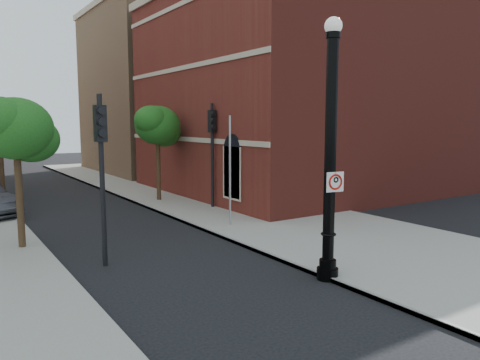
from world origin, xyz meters
TOP-DOWN VIEW (x-y plane):
  - ground at (0.00, 0.00)m, footprint 120.00×120.00m
  - sidewalk_right at (6.00, 10.00)m, footprint 8.00×60.00m
  - curb_edge at (2.05, 10.00)m, footprint 0.10×60.00m
  - brick_wall_building at (16.00, 14.00)m, footprint 22.30×16.30m
  - bg_building_tan_b at (16.00, 30.00)m, footprint 22.00×14.00m
  - lamppost at (2.13, -0.58)m, footprint 0.62×0.62m
  - no_parking_sign at (2.16, -0.77)m, footprint 0.55×0.13m
  - traffic_signal_left at (-2.81, 4.14)m, footprint 0.34×0.44m
  - traffic_signal_right at (4.80, 10.63)m, footprint 0.38×0.46m
  - utility_pole at (3.32, 6.59)m, footprint 0.09×0.09m
  - street_tree_a at (-4.66, 7.61)m, footprint 2.95×2.67m
  - street_tree_b at (-3.88, 19.55)m, footprint 2.71×2.45m
  - street_tree_c at (3.42, 14.29)m, footprint 2.98×2.69m

SIDE VIEW (x-z plane):
  - ground at x=0.00m, z-range 0.00..0.00m
  - sidewalk_right at x=6.00m, z-range 0.00..0.12m
  - curb_edge at x=2.05m, z-range 0.00..0.14m
  - utility_pole at x=3.32m, z-range 0.00..4.75m
  - no_parking_sign at x=2.16m, z-range 2.56..3.11m
  - lamppost at x=2.13m, z-range -0.28..7.00m
  - traffic_signal_left at x=-2.81m, z-range 0.92..6.24m
  - traffic_signal_right at x=4.80m, z-range 0.94..6.35m
  - street_tree_b at x=-3.88m, z-range 1.41..6.30m
  - street_tree_a at x=-4.66m, z-range 1.54..6.85m
  - street_tree_c at x=3.42m, z-range 1.55..6.91m
  - brick_wall_building at x=16.00m, z-range 0.01..12.51m
  - bg_building_tan_b at x=16.00m, z-range 0.00..14.00m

